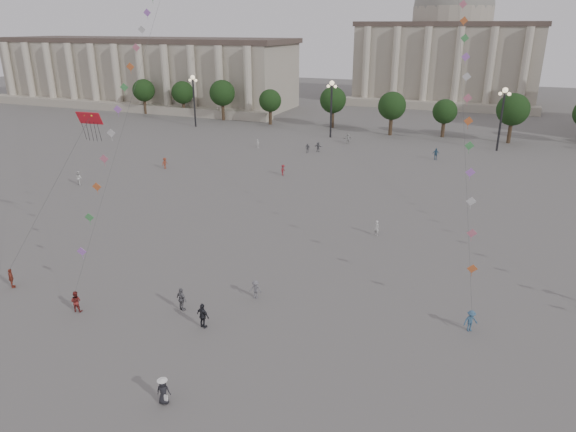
% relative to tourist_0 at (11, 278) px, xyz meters
% --- Properties ---
extents(ground, '(360.00, 360.00, 0.00)m').
position_rel_tourist_0_xyz_m(ground, '(21.42, -2.50, -0.84)').
color(ground, '#595754').
rests_on(ground, ground).
extents(hall_west, '(84.00, 26.22, 17.20)m').
position_rel_tourist_0_xyz_m(hall_west, '(-53.58, 91.40, 7.58)').
color(hall_west, '#A59C8A').
rests_on(hall_west, ground).
extents(hall_central, '(48.30, 34.30, 35.50)m').
position_rel_tourist_0_xyz_m(hall_central, '(21.42, 126.72, 13.39)').
color(hall_central, '#A59C8A').
rests_on(hall_central, ground).
extents(tree_row, '(137.12, 5.12, 8.00)m').
position_rel_tourist_0_xyz_m(tree_row, '(21.42, 75.50, 4.55)').
color(tree_row, '#36251B').
rests_on(tree_row, ground).
extents(lamp_post_far_west, '(2.00, 0.90, 10.65)m').
position_rel_tourist_0_xyz_m(lamp_post_far_west, '(-23.58, 67.50, 6.51)').
color(lamp_post_far_west, '#262628').
rests_on(lamp_post_far_west, ground).
extents(lamp_post_mid_west, '(2.00, 0.90, 10.65)m').
position_rel_tourist_0_xyz_m(lamp_post_mid_west, '(6.42, 67.50, 6.51)').
color(lamp_post_mid_west, '#262628').
rests_on(lamp_post_mid_west, ground).
extents(lamp_post_mid_east, '(2.00, 0.90, 10.65)m').
position_rel_tourist_0_xyz_m(lamp_post_mid_east, '(36.42, 67.50, 6.51)').
color(lamp_post_mid_east, '#262628').
rests_on(lamp_post_mid_east, ground).
extents(person_crowd_0, '(1.17, 0.77, 1.85)m').
position_rel_tourist_0_xyz_m(person_crowd_0, '(27.31, 57.10, 0.08)').
color(person_crowd_0, '#375E7D').
rests_on(person_crowd_0, ground).
extents(person_crowd_1, '(1.08, 0.97, 1.83)m').
position_rel_tourist_0_xyz_m(person_crowd_1, '(-16.00, 25.06, 0.07)').
color(person_crowd_1, silver).
rests_on(person_crowd_1, ground).
extents(person_crowd_2, '(0.89, 1.21, 1.68)m').
position_rel_tourist_0_xyz_m(person_crowd_2, '(-9.94, 36.36, -0.01)').
color(person_crowd_2, brown).
rests_on(person_crowd_2, ground).
extents(person_crowd_4, '(1.52, 1.62, 1.82)m').
position_rel_tourist_0_xyz_m(person_crowd_4, '(11.00, 63.50, 0.06)').
color(person_crowd_4, '#B5B5B1').
rests_on(person_crowd_4, ground).
extents(person_crowd_6, '(1.06, 0.69, 1.54)m').
position_rel_tourist_0_xyz_m(person_crowd_6, '(19.41, 5.85, -0.07)').
color(person_crowd_6, slate).
rests_on(person_crowd_6, ground).
extents(person_crowd_10, '(0.49, 0.63, 1.52)m').
position_rel_tourist_0_xyz_m(person_crowd_10, '(-2.76, 54.12, -0.08)').
color(person_crowd_10, beige).
rests_on(person_crowd_10, ground).
extents(person_crowd_12, '(1.60, 0.79, 1.65)m').
position_rel_tourist_0_xyz_m(person_crowd_12, '(7.99, 55.37, -0.02)').
color(person_crowd_12, slate).
rests_on(person_crowd_12, ground).
extents(person_crowd_13, '(0.71, 0.63, 1.63)m').
position_rel_tourist_0_xyz_m(person_crowd_13, '(25.47, 22.22, -0.03)').
color(person_crowd_13, beige).
rests_on(person_crowd_13, ground).
extents(person_crowd_16, '(0.94, 0.43, 1.57)m').
position_rel_tourist_0_xyz_m(person_crowd_16, '(6.55, 53.99, -0.06)').
color(person_crowd_16, slate).
rests_on(person_crowd_16, ground).
extents(person_crowd_17, '(0.65, 1.05, 1.56)m').
position_rel_tourist_0_xyz_m(person_crowd_17, '(8.00, 39.52, -0.06)').
color(person_crowd_17, maroon).
rests_on(person_crowd_17, ground).
extents(tourist_0, '(1.04, 0.91, 1.69)m').
position_rel_tourist_0_xyz_m(tourist_0, '(0.00, 0.00, 0.00)').
color(tourist_0, '#953A28').
rests_on(tourist_0, ground).
extents(tourist_1, '(1.20, 0.73, 1.91)m').
position_rel_tourist_0_xyz_m(tourist_1, '(17.72, 0.64, 0.11)').
color(tourist_1, '#232329').
rests_on(tourist_1, ground).
extents(tourist_3, '(1.17, 0.79, 1.85)m').
position_rel_tourist_0_xyz_m(tourist_3, '(15.00, 2.12, 0.08)').
color(tourist_3, slate).
rests_on(tourist_3, ground).
extents(kite_flyer_0, '(0.96, 0.84, 1.67)m').
position_rel_tourist_0_xyz_m(kite_flyer_0, '(7.67, -0.96, -0.01)').
color(kite_flyer_0, maroon).
rests_on(kite_flyer_0, ground).
extents(kite_flyer_1, '(1.21, 1.07, 1.62)m').
position_rel_tourist_0_xyz_m(kite_flyer_1, '(35.49, 7.25, -0.03)').
color(kite_flyer_1, '#345876').
rests_on(kite_flyer_1, ground).
extents(hat_person, '(0.90, 0.71, 1.69)m').
position_rel_tourist_0_xyz_m(hat_person, '(19.66, -7.03, 0.01)').
color(hat_person, black).
rests_on(hat_person, ground).
extents(dragon_kite, '(3.41, 3.53, 14.04)m').
position_rel_tourist_0_xyz_m(dragon_kite, '(4.52, 6.33, 11.65)').
color(dragon_kite, red).
rests_on(dragon_kite, ground).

